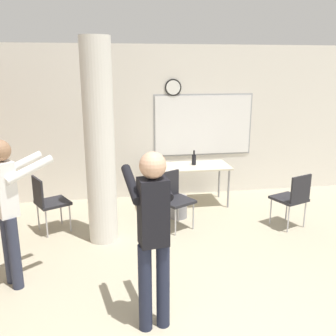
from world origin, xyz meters
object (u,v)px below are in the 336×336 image
(bottle_on_table, at_px, (194,159))
(chair_near_pillar, at_px, (48,200))
(chair_table_front, at_px, (174,196))
(person_watching_back, at_px, (8,203))
(chair_mid_room, at_px, (293,196))
(person_playing_front, at_px, (153,228))
(folding_table, at_px, (186,169))

(bottle_on_table, distance_m, chair_near_pillar, 2.58)
(chair_table_front, height_order, person_watching_back, person_watching_back)
(person_watching_back, bearing_deg, chair_mid_room, 13.61)
(person_playing_front, xyz_separation_m, person_watching_back, (-1.46, 0.97, -0.02))
(chair_mid_room, relative_size, person_watching_back, 0.51)
(bottle_on_table, relative_size, chair_mid_room, 0.30)
(chair_near_pillar, xyz_separation_m, chair_table_front, (1.87, -0.14, 0.00))
(folding_table, xyz_separation_m, bottle_on_table, (0.15, 0.04, 0.15))
(chair_table_front, bearing_deg, chair_near_pillar, 175.74)
(person_playing_front, bearing_deg, folding_table, 72.53)
(bottle_on_table, bearing_deg, person_playing_front, -109.74)
(folding_table, height_order, chair_table_front, chair_table_front)
(person_playing_front, bearing_deg, chair_table_front, 74.77)
(chair_near_pillar, bearing_deg, person_playing_front, -61.66)
(chair_near_pillar, height_order, person_watching_back, person_watching_back)
(bottle_on_table, bearing_deg, chair_mid_room, -46.30)
(person_watching_back, bearing_deg, bottle_on_table, 40.58)
(chair_mid_room, xyz_separation_m, person_playing_front, (-2.39, -1.90, 0.51))
(chair_near_pillar, bearing_deg, bottle_on_table, 19.16)
(bottle_on_table, bearing_deg, chair_table_front, -119.01)
(folding_table, distance_m, chair_mid_room, 1.88)
(folding_table, distance_m, chair_table_front, 1.03)
(person_playing_front, distance_m, person_watching_back, 1.75)
(folding_table, height_order, bottle_on_table, bottle_on_table)
(bottle_on_table, relative_size, person_watching_back, 0.15)
(folding_table, relative_size, person_watching_back, 0.91)
(chair_mid_room, relative_size, chair_near_pillar, 1.00)
(chair_table_front, bearing_deg, bottle_on_table, 60.99)
(bottle_on_table, height_order, person_watching_back, person_watching_back)
(chair_near_pillar, xyz_separation_m, person_watching_back, (-0.19, -1.39, 0.48))
(folding_table, bearing_deg, chair_near_pillar, -160.61)
(chair_table_front, relative_size, person_playing_front, 0.50)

